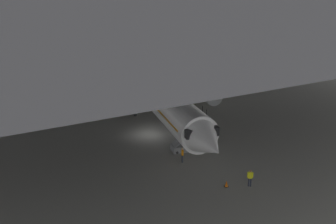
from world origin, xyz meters
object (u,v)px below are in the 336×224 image
at_px(crew_worker_near_nose, 250,177).
at_px(boarding_stairs, 189,143).
at_px(baggage_tug, 185,101).
at_px(traffic_cone_orange, 226,184).
at_px(crew_worker_by_stairs, 182,154).
at_px(airplane_main, 157,94).

bearing_deg(crew_worker_near_nose, boarding_stairs, 92.94).
bearing_deg(baggage_tug, boarding_stairs, -120.06).
bearing_deg(traffic_cone_orange, crew_worker_near_nose, -27.56).
distance_m(boarding_stairs, baggage_tug, 17.12).
bearing_deg(crew_worker_by_stairs, boarding_stairs, 45.46).
xyz_separation_m(crew_worker_by_stairs, traffic_cone_orange, (0.96, -6.32, -0.66)).
height_order(airplane_main, boarding_stairs, airplane_main).
distance_m(airplane_main, baggage_tug, 8.65).
relative_size(crew_worker_near_nose, crew_worker_by_stairs, 1.02).
relative_size(airplane_main, baggage_tug, 17.37).
bearing_deg(airplane_main, baggage_tug, 29.29).
height_order(boarding_stairs, crew_worker_near_nose, boarding_stairs).
distance_m(boarding_stairs, crew_worker_near_nose, 9.75).
bearing_deg(crew_worker_near_nose, airplane_main, 87.14).
bearing_deg(airplane_main, crew_worker_by_stairs, -106.38).
relative_size(crew_worker_near_nose, baggage_tug, 0.75).
xyz_separation_m(airplane_main, crew_worker_by_stairs, (-3.90, -13.27, -2.65)).
relative_size(boarding_stairs, crew_worker_by_stairs, 2.89).
bearing_deg(baggage_tug, airplane_main, -150.71).
height_order(airplane_main, crew_worker_near_nose, airplane_main).
height_order(crew_worker_by_stairs, traffic_cone_orange, crew_worker_by_stairs).
xyz_separation_m(boarding_stairs, crew_worker_by_stairs, (-2.37, -2.41, 0.21)).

